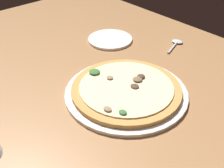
% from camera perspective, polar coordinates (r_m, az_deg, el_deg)
% --- Properties ---
extents(dining_table, '(1.50, 1.10, 0.04)m').
position_cam_1_polar(dining_table, '(0.79, -2.75, -2.80)').
color(dining_table, '#996B42').
rests_on(dining_table, ground).
extents(pizza_main, '(0.33, 0.33, 0.03)m').
position_cam_1_polar(pizza_main, '(0.76, 2.83, -1.28)').
color(pizza_main, silver).
rests_on(pizza_main, dining_table).
extents(side_plate, '(0.16, 0.16, 0.01)m').
position_cam_1_polar(side_plate, '(1.03, -0.38, 8.88)').
color(side_plate, silver).
rests_on(side_plate, dining_table).
extents(spoon, '(0.06, 0.11, 0.01)m').
position_cam_1_polar(spoon, '(1.03, 12.63, 7.94)').
color(spoon, silver).
rests_on(spoon, dining_table).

